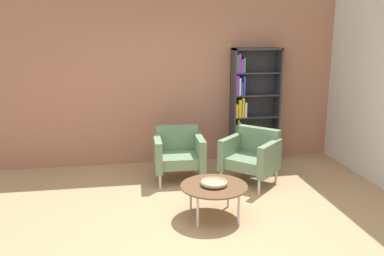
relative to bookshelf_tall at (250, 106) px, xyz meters
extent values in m
plane|color=tan|center=(-1.33, -2.25, -0.94)|extent=(8.32, 8.32, 0.00)
cube|color=#A87056|center=(-1.33, 0.21, 0.51)|extent=(6.40, 0.12, 2.90)
cube|color=#333338|center=(-0.30, -0.02, 0.01)|extent=(0.03, 0.30, 1.90)
cube|color=#333338|center=(0.47, -0.02, 0.01)|extent=(0.03, 0.30, 1.90)
cube|color=#333338|center=(0.08, -0.02, 0.94)|extent=(0.80, 0.30, 0.03)
cube|color=#333338|center=(0.08, -0.02, -0.93)|extent=(0.80, 0.30, 0.03)
cube|color=#333338|center=(0.08, 0.13, 0.01)|extent=(0.80, 0.02, 1.90)
cube|color=#333338|center=(0.08, -0.02, -0.54)|extent=(0.76, 0.28, 0.02)
cube|color=#333338|center=(0.08, -0.02, -0.18)|extent=(0.76, 0.28, 0.02)
cube|color=#333338|center=(0.08, -0.02, 0.19)|extent=(0.76, 0.28, 0.02)
cube|color=#333338|center=(0.08, -0.02, 0.56)|extent=(0.76, 0.28, 0.02)
cube|color=red|center=(-0.27, -0.06, -0.78)|extent=(0.04, 0.19, 0.25)
cube|color=blue|center=(-0.22, -0.05, -0.78)|extent=(0.04, 0.21, 0.23)
cube|color=white|center=(-0.18, -0.06, -0.79)|extent=(0.03, 0.19, 0.21)
cube|color=blue|center=(-0.14, -0.07, -0.75)|extent=(0.03, 0.18, 0.29)
cube|color=green|center=(-0.27, -0.07, -0.41)|extent=(0.04, 0.17, 0.25)
cube|color=yellow|center=(-0.23, -0.07, -0.37)|extent=(0.02, 0.18, 0.32)
cube|color=white|center=(-0.20, -0.05, -0.39)|extent=(0.03, 0.21, 0.27)
cube|color=black|center=(-0.15, -0.07, -0.43)|extent=(0.03, 0.18, 0.21)
cube|color=yellow|center=(-0.27, -0.03, -0.05)|extent=(0.04, 0.25, 0.23)
cube|color=yellow|center=(-0.21, -0.07, -0.02)|extent=(0.04, 0.17, 0.29)
cube|color=yellow|center=(-0.16, -0.05, 0.00)|extent=(0.03, 0.21, 0.32)
cube|color=white|center=(-0.12, -0.05, -0.04)|extent=(0.03, 0.22, 0.25)
cube|color=purple|center=(-0.27, -0.03, 0.36)|extent=(0.04, 0.25, 0.32)
cube|color=white|center=(-0.22, -0.06, 0.35)|extent=(0.03, 0.19, 0.28)
cube|color=blue|center=(-0.19, -0.07, 0.31)|extent=(0.02, 0.17, 0.21)
cube|color=blue|center=(-0.15, -0.05, 0.36)|extent=(0.03, 0.21, 0.31)
cube|color=green|center=(-0.28, -0.07, 0.72)|extent=(0.02, 0.17, 0.29)
cube|color=purple|center=(-0.24, -0.05, 0.72)|extent=(0.04, 0.21, 0.30)
cube|color=purple|center=(-0.19, -0.07, 0.68)|extent=(0.04, 0.17, 0.22)
cube|color=green|center=(-0.16, -0.06, 0.69)|extent=(0.02, 0.20, 0.24)
cylinder|color=brown|center=(-1.07, -2.06, -0.55)|extent=(0.80, 0.80, 0.02)
cylinder|color=silver|center=(-1.31, -2.30, -0.75)|extent=(0.03, 0.03, 0.38)
cylinder|color=silver|center=(-0.83, -2.30, -0.75)|extent=(0.03, 0.03, 0.38)
cylinder|color=silver|center=(-1.31, -1.82, -0.75)|extent=(0.03, 0.03, 0.38)
cylinder|color=silver|center=(-0.83, -1.82, -0.75)|extent=(0.03, 0.03, 0.38)
cylinder|color=tan|center=(-1.07, -2.06, -0.53)|extent=(0.13, 0.13, 0.02)
cylinder|color=tan|center=(-1.07, -2.06, -0.51)|extent=(0.32, 0.32, 0.02)
torus|color=tan|center=(-1.07, -2.06, -0.50)|extent=(0.32, 0.32, 0.02)
cube|color=slate|center=(-0.31, -1.05, -0.62)|extent=(0.86, 0.86, 0.16)
cube|color=slate|center=(-0.12, -0.86, -0.35)|extent=(0.54, 0.53, 0.38)
cube|color=slate|center=(-0.55, -0.85, -0.51)|extent=(0.50, 0.51, 0.46)
cube|color=slate|center=(-0.10, -1.29, -0.51)|extent=(0.50, 0.51, 0.46)
cylinder|color=silver|center=(-0.74, -1.07, -0.82)|extent=(0.04, 0.04, 0.24)
cylinder|color=silver|center=(-0.31, -1.49, -0.82)|extent=(0.04, 0.04, 0.24)
cylinder|color=silver|center=(-0.34, -0.65, -0.82)|extent=(0.04, 0.04, 0.24)
cylinder|color=silver|center=(0.09, -1.07, -0.82)|extent=(0.04, 0.04, 0.24)
cube|color=slate|center=(-1.32, -0.77, -0.62)|extent=(0.66, 0.60, 0.16)
cube|color=slate|center=(-1.31, -0.50, -0.35)|extent=(0.64, 0.14, 0.38)
cube|color=slate|center=(-1.63, -0.78, -0.51)|extent=(0.12, 0.62, 0.46)
cube|color=slate|center=(-1.01, -0.79, -0.51)|extent=(0.12, 0.62, 0.46)
cylinder|color=silver|center=(-1.62, -1.07, -0.82)|extent=(0.04, 0.04, 0.24)
cylinder|color=silver|center=(-1.02, -1.08, -0.82)|extent=(0.04, 0.04, 0.24)
cylinder|color=silver|center=(-1.61, -0.49, -0.82)|extent=(0.04, 0.04, 0.24)
cylinder|color=silver|center=(-1.01, -0.50, -0.82)|extent=(0.04, 0.04, 0.24)
camera|label=1|loc=(-2.09, -6.54, 1.27)|focal=38.65mm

